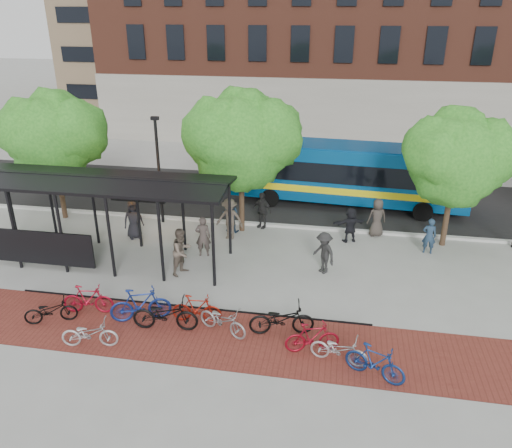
% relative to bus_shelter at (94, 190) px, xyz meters
% --- Properties ---
extents(ground, '(160.00, 160.00, 0.00)m').
position_rel_bus_shelter_xyz_m(ground, '(8.13, 0.48, -3.00)').
color(ground, '#9E9E99').
rests_on(ground, ground).
extents(asphalt_street, '(160.00, 8.00, 0.01)m').
position_rel_bus_shelter_xyz_m(asphalt_street, '(8.13, 8.48, -2.99)').
color(asphalt_street, black).
rests_on(asphalt_street, ground).
extents(curb, '(160.00, 0.25, 0.12)m').
position_rel_bus_shelter_xyz_m(curb, '(8.13, 4.48, -2.94)').
color(curb, '#B7B7B2').
rests_on(curb, ground).
extents(brick_strip, '(24.00, 3.00, 0.01)m').
position_rel_bus_shelter_xyz_m(brick_strip, '(6.13, -4.52, -3.00)').
color(brick_strip, maroon).
rests_on(brick_strip, ground).
extents(bike_rack_rail, '(12.00, 0.05, 0.95)m').
position_rel_bus_shelter_xyz_m(bike_rack_rail, '(4.83, -3.62, -3.00)').
color(bike_rack_rail, black).
rests_on(bike_rack_rail, ground).
extents(building_brick, '(55.00, 14.00, 20.00)m').
position_rel_bus_shelter_xyz_m(building_brick, '(18.13, 26.48, 7.00)').
color(building_brick, brown).
rests_on(building_brick, ground).
extents(bus_shelter, '(10.60, 3.07, 3.60)m').
position_rel_bus_shelter_xyz_m(bus_shelter, '(0.00, 0.00, 0.00)').
color(bus_shelter, black).
rests_on(bus_shelter, ground).
extents(tree_a, '(4.90, 4.00, 6.18)m').
position_rel_bus_shelter_xyz_m(tree_a, '(-3.77, 3.83, 1.24)').
color(tree_a, '#382619').
rests_on(tree_a, ground).
extents(tree_b, '(5.15, 4.20, 6.47)m').
position_rel_bus_shelter_xyz_m(tree_b, '(5.23, 3.83, 1.46)').
color(tree_b, '#382619').
rests_on(tree_b, ground).
extents(tree_c, '(4.66, 3.80, 5.92)m').
position_rel_bus_shelter_xyz_m(tree_c, '(14.22, 3.83, 1.06)').
color(tree_c, '#382619').
rests_on(tree_c, ground).
extents(lamp_post_left, '(0.35, 0.20, 5.12)m').
position_rel_bus_shelter_xyz_m(lamp_post_left, '(1.13, 4.08, -0.25)').
color(lamp_post_left, black).
rests_on(lamp_post_left, ground).
extents(bus, '(12.08, 3.51, 3.22)m').
position_rel_bus_shelter_xyz_m(bus, '(9.88, 8.01, -1.15)').
color(bus, '#074986').
rests_on(bus, ground).
extents(bike_0, '(1.77, 1.20, 0.88)m').
position_rel_bus_shelter_xyz_m(bike_0, '(0.42, -4.63, -2.56)').
color(bike_0, black).
rests_on(bike_0, ground).
extents(bike_1, '(1.79, 0.72, 1.05)m').
position_rel_bus_shelter_xyz_m(bike_1, '(1.38, -3.89, -2.48)').
color(bike_1, maroon).
rests_on(bike_1, ground).
extents(bike_2, '(1.82, 0.90, 0.92)m').
position_rel_bus_shelter_xyz_m(bike_2, '(2.29, -5.60, -2.54)').
color(bike_2, '#A9AAAC').
rests_on(bike_2, ground).
extents(bike_3, '(2.08, 1.25, 1.21)m').
position_rel_bus_shelter_xyz_m(bike_3, '(3.30, -4.00, -2.40)').
color(bike_3, navy).
rests_on(bike_3, ground).
extents(bike_4, '(2.19, 0.95, 1.12)m').
position_rel_bus_shelter_xyz_m(bike_4, '(4.28, -4.35, -2.44)').
color(bike_4, black).
rests_on(bike_4, ground).
extents(bike_5, '(1.69, 0.58, 1.00)m').
position_rel_bus_shelter_xyz_m(bike_5, '(5.15, -3.76, -2.50)').
color(bike_5, maroon).
rests_on(bike_5, ground).
extents(bike_6, '(1.90, 1.29, 0.94)m').
position_rel_bus_shelter_xyz_m(bike_6, '(6.14, -4.22, -2.53)').
color(bike_6, gray).
rests_on(bike_6, ground).
extents(bike_8, '(2.18, 1.13, 1.09)m').
position_rel_bus_shelter_xyz_m(bike_8, '(7.99, -3.93, -2.45)').
color(bike_8, black).
rests_on(bike_8, ground).
extents(bike_9, '(1.74, 0.90, 1.00)m').
position_rel_bus_shelter_xyz_m(bike_9, '(9.02, -4.67, -2.50)').
color(bike_9, maroon).
rests_on(bike_9, ground).
extents(bike_10, '(1.79, 0.92, 0.90)m').
position_rel_bus_shelter_xyz_m(bike_10, '(9.82, -5.03, -2.55)').
color(bike_10, '#AEAEB1').
rests_on(bike_10, ground).
extents(bike_11, '(1.82, 1.16, 1.06)m').
position_rel_bus_shelter_xyz_m(bike_11, '(10.82, -5.55, -2.47)').
color(bike_11, navy).
rests_on(bike_11, ground).
extents(pedestrian_0, '(1.03, 0.95, 1.77)m').
position_rel_bus_shelter_xyz_m(pedestrian_0, '(0.51, 2.12, -2.11)').
color(pedestrian_0, black).
rests_on(pedestrian_0, ground).
extents(pedestrian_1, '(0.72, 0.55, 1.75)m').
position_rel_bus_shelter_xyz_m(pedestrian_1, '(4.06, 0.96, -2.12)').
color(pedestrian_1, '#423935').
rests_on(pedestrian_1, ground).
extents(pedestrian_2, '(0.86, 0.69, 1.66)m').
position_rel_bus_shelter_xyz_m(pedestrian_2, '(4.64, 3.58, -2.17)').
color(pedestrian_2, '#1B2C3F').
rests_on(pedestrian_2, ground).
extents(pedestrian_3, '(1.29, 0.82, 1.91)m').
position_rel_bus_shelter_xyz_m(pedestrian_3, '(4.78, 2.81, -2.05)').
color(pedestrian_3, '#4E443A').
rests_on(pedestrian_3, ground).
extents(pedestrian_4, '(1.11, 0.84, 1.75)m').
position_rel_bus_shelter_xyz_m(pedestrian_4, '(5.99, 4.28, -2.12)').
color(pedestrian_4, black).
rests_on(pedestrian_4, ground).
extents(pedestrian_5, '(1.57, 0.99, 1.61)m').
position_rel_bus_shelter_xyz_m(pedestrian_5, '(10.09, 3.43, -2.19)').
color(pedestrian_5, black).
rests_on(pedestrian_5, ground).
extents(pedestrian_6, '(0.99, 0.79, 1.76)m').
position_rel_bus_shelter_xyz_m(pedestrian_6, '(11.27, 4.28, -2.12)').
color(pedestrian_6, '#39322D').
rests_on(pedestrian_6, ground).
extents(pedestrian_7, '(0.60, 0.41, 1.58)m').
position_rel_bus_shelter_xyz_m(pedestrian_7, '(13.36, 2.85, -2.21)').
color(pedestrian_7, '#21364E').
rests_on(pedestrian_7, ground).
extents(pedestrian_8, '(1.04, 1.14, 1.90)m').
position_rel_bus_shelter_xyz_m(pedestrian_8, '(3.68, -0.68, -2.05)').
color(pedestrian_8, brown).
rests_on(pedestrian_8, ground).
extents(pedestrian_9, '(1.22, 1.23, 1.71)m').
position_rel_bus_shelter_xyz_m(pedestrian_9, '(9.08, 0.37, -2.14)').
color(pedestrian_9, black).
rests_on(pedestrian_9, ground).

